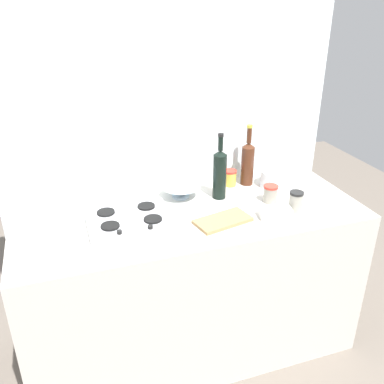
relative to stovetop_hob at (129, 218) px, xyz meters
name	(u,v)px	position (x,y,z in m)	size (l,w,h in m)	color
ground_plane	(192,342)	(0.32, -0.02, -0.91)	(6.00, 6.00, 0.00)	#6B6056
counter_block	(192,283)	(0.32, -0.02, -0.46)	(1.80, 0.70, 0.90)	beige
backsplash_panel	(171,144)	(0.32, 0.36, 0.23)	(1.90, 0.06, 2.30)	silver
stovetop_hob	(129,218)	(0.00, 0.00, 0.00)	(0.42, 0.32, 0.04)	#B2B2B7
plate_stack	(278,178)	(0.91, 0.13, 0.04)	(0.21, 0.21, 0.10)	white
wine_bottle_leftmost	(248,162)	(0.75, 0.22, 0.12)	(0.07, 0.07, 0.36)	#472314
wine_bottle_mid_left	(220,173)	(0.52, 0.10, 0.13)	(0.07, 0.07, 0.37)	black
mixing_bowl	(180,191)	(0.32, 0.17, 0.02)	(0.21, 0.21, 0.07)	silver
butter_dish	(275,213)	(0.71, -0.20, 0.01)	(0.16, 0.08, 0.05)	white
condiment_jar_front	(270,194)	(0.77, -0.04, 0.04)	(0.08, 0.08, 0.10)	#9E998C
condiment_jar_rear	(230,178)	(0.65, 0.23, 0.03)	(0.07, 0.07, 0.09)	gold
condiment_jar_spare	(296,201)	(0.84, -0.17, 0.04)	(0.07, 0.07, 0.11)	#9E998C
cutting_board	(223,221)	(0.44, -0.16, 0.00)	(0.28, 0.14, 0.02)	#9E7A4C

